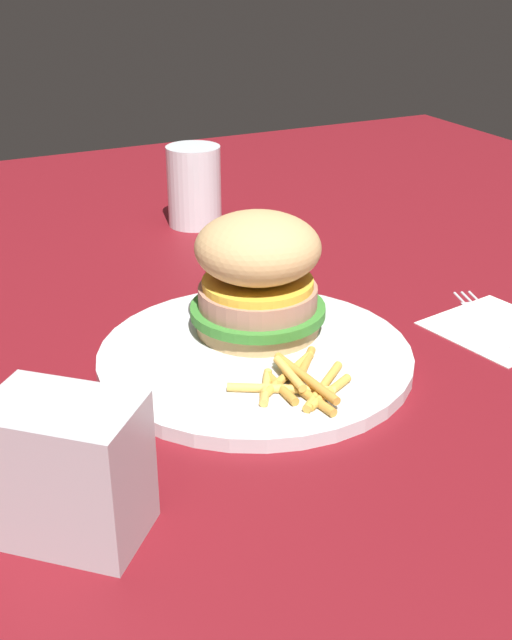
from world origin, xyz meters
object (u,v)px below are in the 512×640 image
Objects in this scene: plate at (256,358)px; sandwich at (258,274)px; drink_glass at (194,191)px; napkin_dispenser at (67,470)px; fork at (498,325)px; fries_pile at (299,383)px; napkin at (498,328)px.

plate is 0.07m from sandwich.
drink_glass reaches higher than napkin_dispenser.
napkin_dispenser reaches higher than fork.
sandwich is 1.21× the size of drink_glass.
sandwich reaches higher than napkin_dispenser.
drink_glass is at bearing -77.13° from napkin_dispenser.
fries_pile is (-0.02, -0.11, -0.05)m from sandwich.
fork is at bearing 7.90° from fries_pile.
fries_pile is 1.01× the size of drink_glass.
plate is 2.46× the size of napkin.
drink_glass is (0.07, 0.33, -0.02)m from sandwich.
fries_pile is 0.45m from drink_glass.
drink_glass is (0.09, 0.37, 0.04)m from plate.
plate is 0.38m from drink_glass.
fork is at bearing -9.13° from plate.
fork is (0.23, -0.04, -0.00)m from plate.
sandwich is 0.24m from napkin.
fries_pile is 0.21m from napkin_dispenser.
drink_glass is 0.59m from napkin_dispenser.
fork is at bearing 73.44° from napkin.
napkin is 0.43m from drink_glass.
fries_pile is (0.00, -0.07, 0.01)m from plate.
fork is 0.43m from drink_glass.
plate is 0.07m from fries_pile.
fries_pile is at bearing -101.61° from drink_glass.
plate is at bearing -104.23° from drink_glass.
napkin is at bearing -106.56° from fork.
fries_pile is at bearing -117.28° from napkin_dispenser.
fries_pile reaches higher than plate.
plate is 1.58× the size of fork.
napkin is 0.00m from fork.
sandwich is 1.10× the size of napkin.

